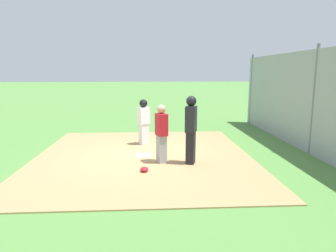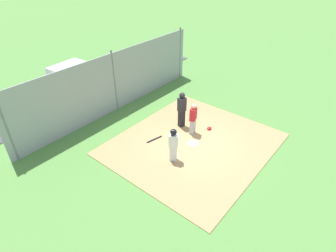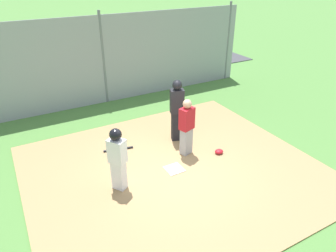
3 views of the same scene
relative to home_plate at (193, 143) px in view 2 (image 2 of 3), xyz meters
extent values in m
plane|color=#51843D|center=(0.00, 0.00, -0.04)|extent=(140.00, 140.00, 0.00)
cube|color=#A88456|center=(0.00, 0.00, -0.03)|extent=(7.20, 6.40, 0.03)
cube|color=white|center=(0.00, 0.00, 0.00)|extent=(0.45, 0.45, 0.02)
cube|color=#9E9EA3|center=(-0.68, -0.52, 0.37)|extent=(0.35, 0.30, 0.77)
cube|color=#B21923|center=(-0.68, -0.52, 1.06)|extent=(0.44, 0.36, 0.61)
sphere|color=tan|center=(-0.68, -0.52, 1.49)|extent=(0.24, 0.24, 0.24)
cube|color=black|center=(-0.84, -1.32, 0.43)|extent=(0.36, 0.31, 0.89)
cube|color=#232328|center=(-0.84, -1.32, 1.23)|extent=(0.44, 0.37, 0.70)
sphere|color=black|center=(-0.84, -1.32, 1.72)|extent=(0.28, 0.28, 0.28)
cube|color=silver|center=(1.49, 0.01, 0.35)|extent=(0.35, 0.37, 0.73)
cube|color=white|center=(1.49, 0.01, 1.00)|extent=(0.43, 0.46, 0.57)
sphere|color=tan|center=(1.49, 0.01, 1.40)|extent=(0.23, 0.23, 0.23)
sphere|color=black|center=(1.49, 0.01, 1.42)|extent=(0.28, 0.28, 0.28)
cylinder|color=black|center=(0.92, -1.58, 0.02)|extent=(0.83, 0.24, 0.06)
ellipsoid|color=#B21923|center=(-1.48, -0.05, 0.05)|extent=(0.24, 0.20, 0.12)
cube|color=#93999E|center=(0.00, -5.18, 1.56)|extent=(12.00, 0.05, 3.20)
cylinder|color=slate|center=(-5.70, -5.18, 1.64)|extent=(0.10, 0.10, 3.35)
cylinder|color=slate|center=(0.00, -5.18, 1.64)|extent=(0.10, 0.10, 3.35)
cylinder|color=slate|center=(5.70, -5.18, 1.64)|extent=(0.10, 0.10, 3.35)
cube|color=#424247|center=(0.00, -9.48, -0.02)|extent=(18.00, 5.20, 0.04)
cube|color=silver|center=(-0.12, -9.89, 0.40)|extent=(4.32, 2.02, 0.64)
cube|color=silver|center=(-0.27, -9.90, 1.00)|extent=(2.43, 1.74, 0.56)
cylinder|color=black|center=(1.17, -8.93, 0.30)|extent=(0.61, 0.23, 0.60)
cylinder|color=black|center=(1.31, -10.63, 0.30)|extent=(0.61, 0.23, 0.60)
cylinder|color=black|center=(-1.55, -9.15, 0.30)|extent=(0.61, 0.23, 0.60)
cylinder|color=black|center=(-1.42, -10.84, 0.30)|extent=(0.61, 0.23, 0.60)
cylinder|color=black|center=(4.67, -8.44, 0.30)|extent=(0.61, 0.24, 0.60)
camera|label=1|loc=(-8.81, -0.22, 2.49)|focal=32.15mm
camera|label=2|loc=(8.82, 5.75, 7.88)|focal=30.17mm
camera|label=3|loc=(3.34, 5.71, 4.72)|focal=33.36mm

